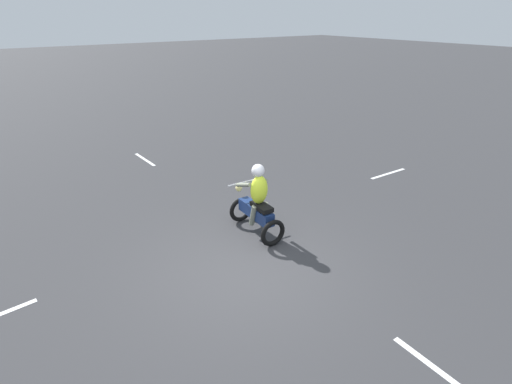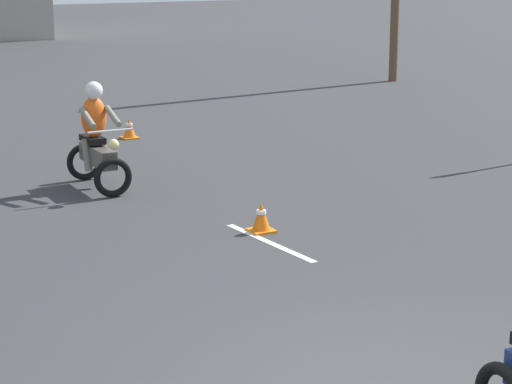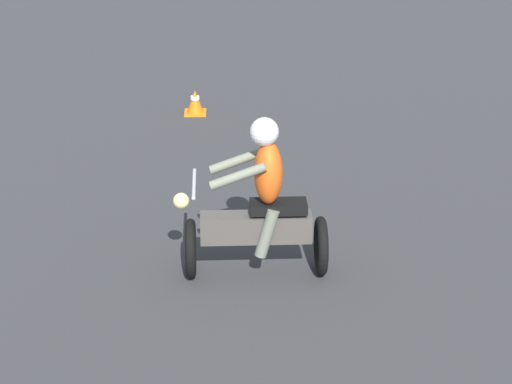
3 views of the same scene
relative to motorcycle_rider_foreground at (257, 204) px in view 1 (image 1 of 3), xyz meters
name	(u,v)px [view 1 (image 1 of 3)]	position (x,y,z in m)	size (l,w,h in m)	color
ground_plane	(246,271)	(-1.06, 1.02, -0.73)	(120.00, 120.00, 0.00)	#333335
motorcycle_rider_foreground	(257,204)	(0.00, 0.00, 0.00)	(1.52, 0.71, 1.66)	black
lane_stripe_e	(145,159)	(6.15, 0.23, -0.72)	(0.10, 1.51, 0.01)	silver
lane_stripe_w	(446,377)	(-4.65, 0.15, -0.72)	(0.10, 1.69, 0.01)	silver
lane_stripe_s	(388,174)	(0.57, -5.38, -0.72)	(0.10, 1.49, 0.01)	silver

